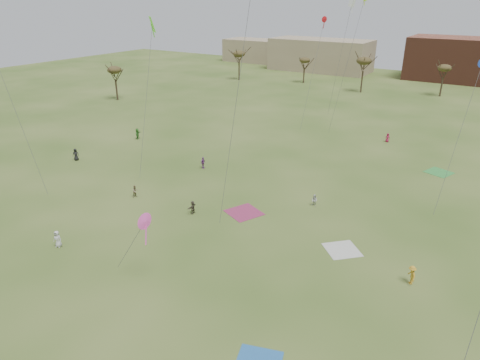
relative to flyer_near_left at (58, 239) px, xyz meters
The scene contains 18 objects.
ground 13.06m from the flyer_near_left, ahead, with size 260.00×260.00×0.00m, color #304D18.
flyer_near_left is the anchor object (origin of this frame).
spectator_fore_b 12.59m from the flyer_near_left, 98.87° to the left, with size 0.76×0.60×1.57m, color #8F805B.
spectator_fore_c 14.49m from the flyer_near_left, 62.22° to the left, with size 1.44×0.46×1.56m, color #4E4538.
flyer_mid_a 25.37m from the flyer_near_left, 138.22° to the left, with size 0.91×0.59×1.86m, color black.
flyer_mid_b 33.30m from the flyer_near_left, 22.45° to the left, with size 1.13×0.65×1.76m, color #BC8D23.
spectator_mid_d 24.69m from the flyer_near_left, 91.88° to the left, with size 0.99×0.41×1.69m, color #763683.
spectator_mid_e 28.29m from the flyer_near_left, 51.48° to the left, with size 0.69×0.54×1.42m, color #BDBDBD.
flyer_far_a 35.09m from the flyer_near_left, 122.40° to the left, with size 1.74×0.55×1.88m, color #377B29.
flyer_far_b 54.50m from the flyer_near_left, 70.58° to the left, with size 0.74×0.48×1.51m, color maroon.
blanket_cream 28.05m from the flyer_near_left, 31.54° to the left, with size 3.10×3.10×0.03m, color silver.
blanket_plum 19.89m from the flyer_near_left, 54.40° to the left, with size 3.55×3.55×0.03m, color #932D54.
blanket_olive 50.07m from the flyer_near_left, 55.83° to the left, with size 3.15×3.15×0.03m, color green.
kites_aloft 38.16m from the flyer_near_left, 65.47° to the left, with size 65.80×64.52×26.93m.
tree_line 81.10m from the flyer_near_left, 82.80° to the left, with size 117.44×49.32×8.91m.
building_tan 118.24m from the flyer_near_left, 100.74° to the left, with size 32.00×14.00×10.00m, color #937F60.
building_brick 122.54m from the flyer_near_left, 81.55° to the left, with size 26.00×16.00×12.00m, color brown.
building_tan_west 133.68m from the flyer_near_left, 112.91° to the left, with size 20.00×12.00×8.00m, color #937F60.
Camera 1 is at (22.15, -22.38, 22.97)m, focal length 32.39 mm.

